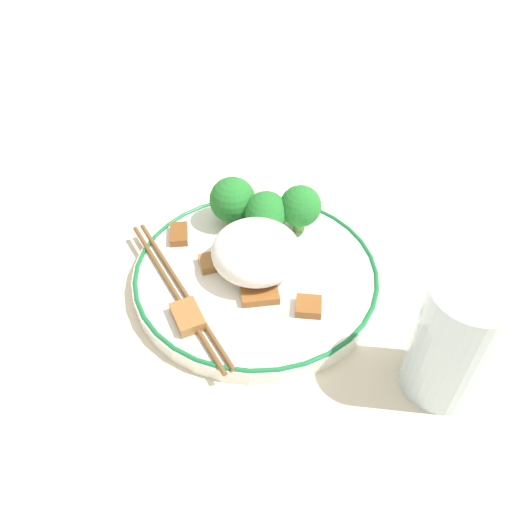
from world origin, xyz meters
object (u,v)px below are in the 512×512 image
at_px(broccoli_back_left, 300,207).
at_px(broccoli_back_center, 266,213).
at_px(chopsticks, 178,289).
at_px(drinking_glass, 453,342).
at_px(plate, 256,274).
at_px(broccoli_back_right, 233,200).

xyz_separation_m(broccoli_back_left, broccoli_back_center, (-0.02, -0.03, -0.01)).
xyz_separation_m(chopsticks, drinking_glass, (0.24, 0.11, 0.04)).
xyz_separation_m(broccoli_back_left, drinking_glass, (0.22, -0.05, 0.01)).
bearing_deg(drinking_glass, plate, -170.73).
distance_m(plate, broccoli_back_left, 0.09).
bearing_deg(plate, broccoli_back_left, 100.42).
xyz_separation_m(plate, broccoli_back_left, (-0.02, 0.08, 0.04)).
distance_m(plate, broccoli_back_center, 0.07).
bearing_deg(broccoli_back_right, plate, -24.29).
bearing_deg(broccoli_back_left, broccoli_back_center, -126.22).
distance_m(broccoli_back_left, broccoli_back_center, 0.04).
xyz_separation_m(plate, broccoli_back_center, (-0.04, 0.05, 0.04)).
distance_m(broccoli_back_left, chopsticks, 0.17).
distance_m(broccoli_back_right, drinking_glass, 0.28).
xyz_separation_m(broccoli_back_center, chopsticks, (0.01, -0.13, -0.03)).
xyz_separation_m(broccoli_back_left, chopsticks, (-0.02, -0.16, -0.03)).
xyz_separation_m(broccoli_back_left, broccoli_back_right, (-0.06, -0.05, -0.00)).
relative_size(broccoli_back_left, broccoli_back_center, 1.09).
bearing_deg(broccoli_back_center, chopsticks, -87.01).
relative_size(broccoli_back_left, broccoli_back_right, 0.99).
bearing_deg(chopsticks, drinking_glass, 25.75).
bearing_deg(chopsticks, broccoli_back_right, 112.11).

